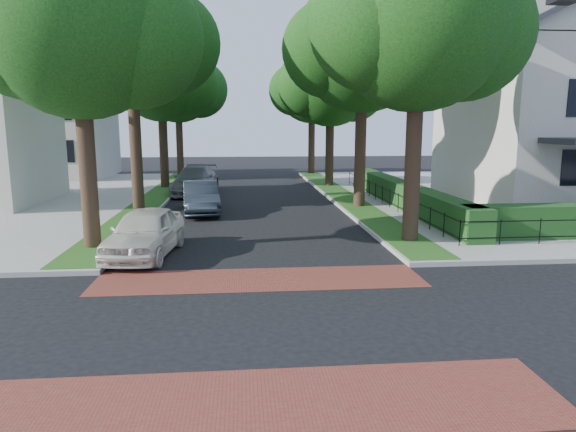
% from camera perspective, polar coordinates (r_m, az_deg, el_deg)
% --- Properties ---
extents(ground, '(120.00, 120.00, 0.00)m').
position_cam_1_polar(ground, '(11.24, -2.57, -11.85)').
color(ground, black).
rests_on(ground, ground).
extents(sidewalk_ne, '(30.00, 30.00, 0.15)m').
position_cam_1_polar(sidewalk_ne, '(35.79, 28.75, 2.19)').
color(sidewalk_ne, gray).
rests_on(sidewalk_ne, ground).
extents(crosswalk_far, '(9.00, 2.20, 0.01)m').
position_cam_1_polar(crosswalk_far, '(14.26, -3.17, -7.04)').
color(crosswalk_far, maroon).
rests_on(crosswalk_far, ground).
extents(crosswalk_near, '(9.00, 2.20, 0.01)m').
position_cam_1_polar(crosswalk_near, '(8.36, -1.48, -20.00)').
color(crosswalk_near, maroon).
rests_on(crosswalk_near, ground).
extents(grass_strip_ne, '(1.60, 29.80, 0.02)m').
position_cam_1_polar(grass_strip_ne, '(30.37, 5.96, 2.36)').
color(grass_strip_ne, '#1B4D16').
rests_on(grass_strip_ne, sidewalk_ne).
extents(grass_strip_nw, '(1.60, 29.80, 0.02)m').
position_cam_1_polar(grass_strip_nw, '(30.21, -14.59, 2.04)').
color(grass_strip_nw, '#1B4D16').
rests_on(grass_strip_nw, sidewalk_nw).
extents(tree_right_near, '(7.75, 6.67, 10.66)m').
position_cam_1_polar(tree_right_near, '(18.98, 14.40, 20.17)').
color(tree_right_near, black).
rests_on(tree_right_near, sidewalk_ne).
extents(tree_right_mid, '(8.25, 7.09, 11.22)m').
position_cam_1_polar(tree_right_mid, '(26.65, 8.43, 18.12)').
color(tree_right_mid, black).
rests_on(tree_right_mid, sidewalk_ne).
extents(tree_right_far, '(7.25, 6.23, 9.74)m').
position_cam_1_polar(tree_right_far, '(35.28, 4.84, 14.42)').
color(tree_right_far, black).
rests_on(tree_right_far, sidewalk_ne).
extents(tree_right_back, '(7.50, 6.45, 10.20)m').
position_cam_1_polar(tree_right_back, '(44.18, 2.77, 14.02)').
color(tree_right_back, black).
rests_on(tree_right_back, sidewalk_ne).
extents(tree_left_near, '(7.50, 6.45, 10.20)m').
position_cam_1_polar(tree_left_near, '(18.59, -21.77, 18.88)').
color(tree_left_near, black).
rests_on(tree_left_near, sidewalk_nw).
extents(tree_left_mid, '(8.00, 6.88, 11.48)m').
position_cam_1_polar(tree_left_mid, '(26.47, -16.80, 18.66)').
color(tree_left_mid, black).
rests_on(tree_left_mid, sidewalk_nw).
extents(tree_left_far, '(7.00, 6.02, 9.86)m').
position_cam_1_polar(tree_left_far, '(35.11, -13.74, 14.54)').
color(tree_left_far, black).
rests_on(tree_left_far, sidewalk_nw).
extents(tree_left_back, '(7.75, 6.66, 10.44)m').
position_cam_1_polar(tree_left_back, '(44.06, -11.99, 14.02)').
color(tree_left_back, black).
rests_on(tree_left_back, sidewalk_nw).
extents(hedge_main_road, '(1.00, 18.00, 1.20)m').
position_cam_1_polar(hedge_main_road, '(26.92, 12.48, 2.46)').
color(hedge_main_road, '#1E3E15').
rests_on(hedge_main_road, sidewalk_ne).
extents(fence_main_road, '(0.06, 18.00, 0.90)m').
position_cam_1_polar(fence_main_road, '(26.71, 10.84, 2.13)').
color(fence_main_road, black).
rests_on(fence_main_road, sidewalk_ne).
extents(house_left_far, '(10.00, 9.00, 10.14)m').
position_cam_1_polar(house_left_far, '(45.01, -25.14, 10.19)').
color(house_left_far, beige).
rests_on(house_left_far, sidewalk_nw).
extents(parked_car_front, '(2.37, 4.77, 1.56)m').
position_cam_1_polar(parked_car_front, '(17.25, -15.61, -1.73)').
color(parked_car_front, silver).
rests_on(parked_car_front, ground).
extents(parked_car_middle, '(2.15, 4.82, 1.54)m').
position_cam_1_polar(parked_car_middle, '(25.08, -9.66, 2.05)').
color(parked_car_middle, '#202830').
rests_on(parked_car_middle, ground).
extents(parked_car_rear, '(2.81, 5.98, 1.69)m').
position_cam_1_polar(parked_car_rear, '(32.14, -10.25, 3.90)').
color(parked_car_rear, slate).
rests_on(parked_car_rear, ground).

